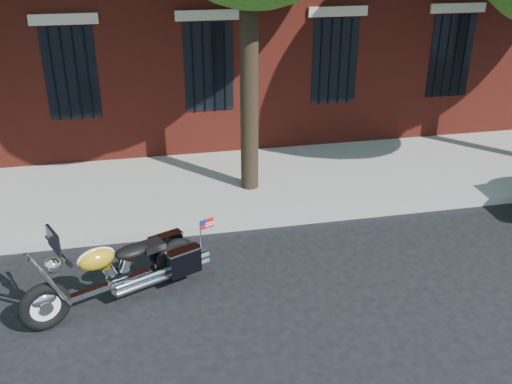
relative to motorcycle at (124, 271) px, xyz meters
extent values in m
plane|color=black|center=(2.05, 0.44, -0.49)|extent=(120.00, 120.00, 0.00)
cube|color=gray|center=(2.05, 1.82, -0.42)|extent=(40.00, 0.16, 0.15)
cube|color=gray|center=(2.05, 3.70, -0.42)|extent=(40.00, 3.60, 0.15)
cube|color=black|center=(2.05, 5.55, 1.71)|extent=(1.10, 0.14, 2.00)
cube|color=#B2A893|center=(2.05, 5.52, 2.86)|extent=(1.40, 0.20, 0.22)
cylinder|color=black|center=(2.05, 5.47, 1.71)|extent=(0.04, 0.04, 2.00)
cylinder|color=black|center=(2.55, 3.34, 2.01)|extent=(0.36, 0.36, 5.00)
torus|color=black|center=(-1.07, -0.47, -0.13)|extent=(0.73, 0.44, 0.72)
torus|color=black|center=(0.80, 0.37, -0.13)|extent=(0.73, 0.44, 0.72)
cylinder|color=white|center=(-1.07, -0.47, -0.13)|extent=(0.52, 0.28, 0.54)
cylinder|color=white|center=(0.80, 0.37, -0.13)|extent=(0.52, 0.28, 0.54)
ellipsoid|color=white|center=(-1.07, -0.47, -0.02)|extent=(0.40, 0.28, 0.21)
ellipsoid|color=gold|center=(0.80, 0.37, 0.00)|extent=(0.41, 0.29, 0.21)
cube|color=white|center=(-0.14, -0.05, -0.15)|extent=(1.52, 0.76, 0.09)
cylinder|color=white|center=(-0.09, -0.03, -0.17)|extent=(0.39, 0.32, 0.35)
cylinder|color=white|center=(0.48, 0.01, -0.16)|extent=(1.27, 0.64, 0.10)
ellipsoid|color=gold|center=(-0.35, -0.15, 0.35)|extent=(0.61, 0.50, 0.31)
ellipsoid|color=black|center=(0.14, 0.07, 0.28)|extent=(0.60, 0.50, 0.17)
cube|color=black|center=(0.65, 0.61, -0.01)|extent=(0.54, 0.37, 0.41)
cube|color=black|center=(0.88, 0.10, -0.01)|extent=(0.54, 0.37, 0.41)
cylinder|color=white|center=(-0.80, -0.35, 0.65)|extent=(0.38, 0.78, 0.04)
sphere|color=white|center=(-0.89, -0.39, 0.46)|extent=(0.29, 0.29, 0.22)
cube|color=black|center=(-0.84, -0.37, 0.82)|extent=(0.22, 0.41, 0.30)
cube|color=red|center=(1.27, 0.22, 0.53)|extent=(0.22, 0.11, 0.15)
camera|label=1|loc=(0.41, -7.33, 4.54)|focal=40.00mm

